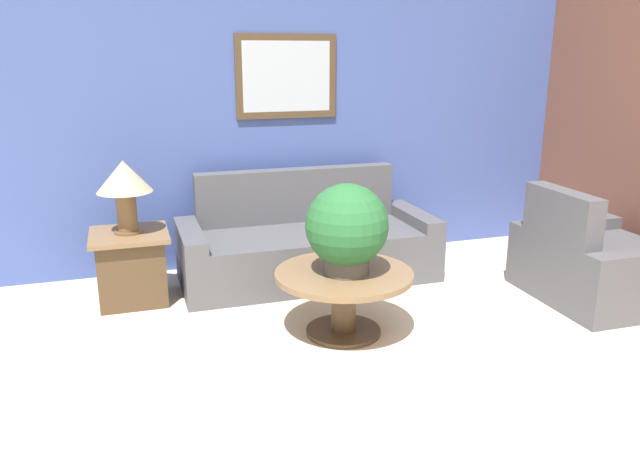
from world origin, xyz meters
TOP-DOWN VIEW (x-y plane):
  - ground_plane at (0.00, 0.00)m, footprint 20.00×20.00m
  - wall_back at (-0.00, 3.02)m, footprint 7.36×0.09m
  - couch_main at (-0.06, 2.46)m, footprint 2.16×0.89m
  - armchair at (1.99, 1.28)m, footprint 1.02×1.11m
  - coffee_table at (-0.15, 1.28)m, footprint 0.95×0.95m
  - side_table at (-1.52, 2.35)m, footprint 0.59×0.59m
  - table_lamp at (-1.52, 2.35)m, footprint 0.42×0.42m
  - potted_plant_on_table at (-0.14, 1.24)m, footprint 0.56×0.56m

SIDE VIEW (x-z plane):
  - ground_plane at x=0.00m, z-range 0.00..0.00m
  - armchair at x=1.99m, z-range -0.18..0.73m
  - couch_main at x=-0.06m, z-range -0.17..0.74m
  - side_table at x=-1.52m, z-range 0.01..0.56m
  - coffee_table at x=-0.15m, z-range 0.10..0.56m
  - potted_plant_on_table at x=-0.14m, z-range 0.47..1.08m
  - table_lamp at x=-1.52m, z-range 0.67..1.24m
  - wall_back at x=0.00m, z-range 0.01..2.61m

